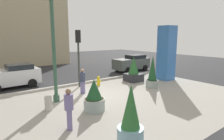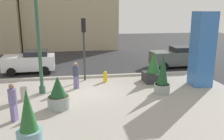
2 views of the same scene
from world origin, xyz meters
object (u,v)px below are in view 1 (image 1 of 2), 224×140
object	(u,v)px
pedestrian_by_curb	(83,80)
potted_plant_near_left	(94,97)
potted_plant_curbside	(131,123)
concrete_bollard	(48,104)
car_passing_lane	(13,76)
pedestrian_on_sidewalk	(69,107)
art_pillar_blue	(166,53)
fire_hydrant	(99,81)
traffic_light_far_side	(78,49)
car_curb_west	(132,63)
lamp_post	(54,49)
potted_plant_mid_plaza	(152,74)
potted_plant_near_right	(134,71)

from	to	relation	value
pedestrian_by_curb	potted_plant_near_left	bearing A→B (deg)	-107.07
potted_plant_curbside	concrete_bollard	bearing A→B (deg)	102.55
car_passing_lane	pedestrian_on_sidewalk	world-z (taller)	pedestrian_on_sidewalk
art_pillar_blue	car_passing_lane	bearing A→B (deg)	155.74
fire_hydrant	pedestrian_on_sidewalk	world-z (taller)	pedestrian_on_sidewalk
potted_plant_near_left	traffic_light_far_side	xyz separation A→B (m)	(1.53, 4.70, 2.14)
car_curb_west	pedestrian_on_sidewalk	bearing A→B (deg)	-142.70
pedestrian_on_sidewalk	car_passing_lane	bearing A→B (deg)	94.39
concrete_bollard	pedestrian_by_curb	size ratio (longest dim) A/B	0.45
lamp_post	pedestrian_on_sidewalk	xyz separation A→B (m)	(-0.78, -3.60, -2.10)
potted_plant_near_left	fire_hydrant	bearing A→B (deg)	55.05
art_pillar_blue	pedestrian_by_curb	bearing A→B (deg)	175.97
concrete_bollard	fire_hydrant	bearing A→B (deg)	29.88
concrete_bollard	pedestrian_on_sidewalk	bearing A→B (deg)	-89.10
fire_hydrant	pedestrian_by_curb	bearing A→B (deg)	-149.78
art_pillar_blue	potted_plant_near_left	size ratio (longest dim) A/B	2.82
fire_hydrant	car_curb_west	distance (m)	7.29
traffic_light_far_side	car_curb_west	bearing A→B (deg)	19.20
potted_plant_mid_plaza	traffic_light_far_side	world-z (taller)	traffic_light_far_side
lamp_post	potted_plant_near_left	xyz separation A→B (m)	(1.07, -2.48, -2.35)
art_pillar_blue	pedestrian_on_sidewalk	world-z (taller)	art_pillar_blue
potted_plant_curbside	pedestrian_by_curb	distance (m)	6.78
potted_plant_mid_plaza	concrete_bollard	world-z (taller)	potted_plant_mid_plaza
potted_plant_curbside	car_curb_west	distance (m)	14.98
potted_plant_near_left	traffic_light_far_side	size ratio (longest dim) A/B	0.39
fire_hydrant	pedestrian_by_curb	xyz separation A→B (m)	(-1.97, -1.15, 0.56)
concrete_bollard	traffic_light_far_side	xyz separation A→B (m)	(3.42, 3.32, 2.48)
potted_plant_curbside	concrete_bollard	xyz separation A→B (m)	(-1.11, 4.97, -0.57)
potted_plant_near_left	pedestrian_on_sidewalk	world-z (taller)	pedestrian_on_sidewalk
pedestrian_on_sidewalk	potted_plant_curbside	bearing A→B (deg)	-66.67
fire_hydrant	traffic_light_far_side	bearing A→B (deg)	156.80
pedestrian_by_curb	pedestrian_on_sidewalk	bearing A→B (deg)	-124.02
potted_plant_mid_plaza	concrete_bollard	distance (m)	7.77
art_pillar_blue	potted_plant_near_left	distance (m)	9.27
potted_plant_mid_plaza	potted_plant_curbside	world-z (taller)	potted_plant_mid_plaza
concrete_bollard	car_passing_lane	xyz separation A→B (m)	(-0.62, 6.14, 0.49)
traffic_light_far_side	car_curb_west	size ratio (longest dim) A/B	1.01
fire_hydrant	concrete_bollard	xyz separation A→B (m)	(-4.77, -2.74, 0.01)
potted_plant_near_left	pedestrian_by_curb	distance (m)	3.12
art_pillar_blue	fire_hydrant	size ratio (longest dim) A/B	6.23
pedestrian_on_sidewalk	traffic_light_far_side	bearing A→B (deg)	59.81
lamp_post	potted_plant_near_right	xyz separation A→B (m)	(7.15, 1.15, -2.21)
fire_hydrant	pedestrian_by_curb	size ratio (longest dim) A/B	0.45
potted_plant_mid_plaza	pedestrian_on_sidewalk	bearing A→B (deg)	-162.29
potted_plant_near_right	lamp_post	bearing A→B (deg)	-170.90
potted_plant_curbside	pedestrian_on_sidewalk	bearing A→B (deg)	113.33
potted_plant_curbside	potted_plant_near_right	distance (m)	9.96
fire_hydrant	concrete_bollard	size ratio (longest dim) A/B	1.00
lamp_post	car_curb_west	world-z (taller)	lamp_post
potted_plant_near_right	potted_plant_curbside	bearing A→B (deg)	-133.57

